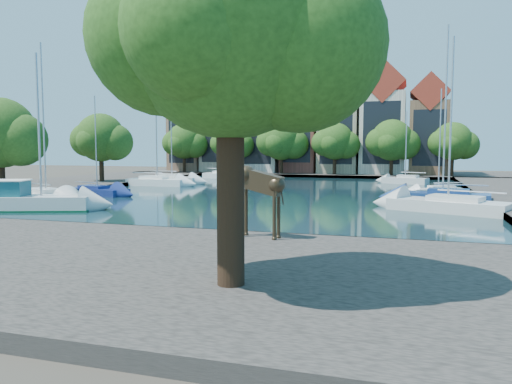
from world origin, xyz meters
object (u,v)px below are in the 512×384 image
Objects in this scene: sailboat_right_a at (448,203)px; sailboat_left_a at (46,195)px; motorsailer at (22,199)px; giraffe_statue at (255,181)px; plane_tree at (234,33)px.

sailboat_left_a is at bearing -173.50° from sailboat_right_a.
sailboat_left_a reaches higher than motorsailer.
giraffe_statue is at bearing -29.12° from sailboat_left_a.
giraffe_statue is 20.60m from motorsailer.
sailboat_right_a reaches higher than plane_tree.
giraffe_statue is 24.05m from sailboat_left_a.
sailboat_left_a reaches higher than plane_tree.
plane_tree is 26.44m from motorsailer.
sailboat_right_a reaches higher than motorsailer.
plane_tree reaches higher than giraffe_statue.
sailboat_left_a is (-20.92, 11.65, -2.30)m from giraffe_statue.
motorsailer is at bearing -69.08° from sailboat_left_a.
plane_tree is at bearing -40.34° from sailboat_left_a.
plane_tree is 0.85× the size of sailboat_left_a.
motorsailer is 29.37m from sailboat_right_a.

